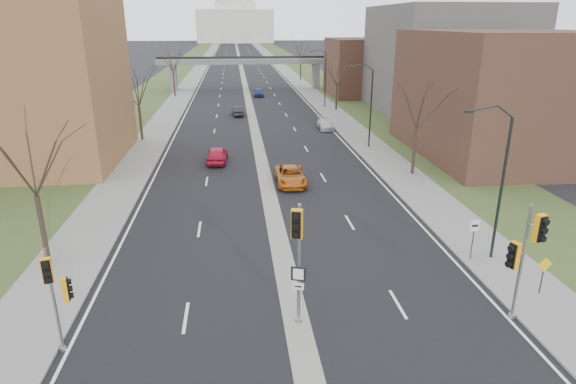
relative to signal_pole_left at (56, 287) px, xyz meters
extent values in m
plane|color=black|center=(9.59, -0.08, -3.06)|extent=(700.00, 700.00, 0.00)
cube|color=black|center=(9.59, 149.92, -3.05)|extent=(20.00, 600.00, 0.01)
cube|color=gray|center=(9.59, 149.92, -3.06)|extent=(1.20, 600.00, 0.02)
cube|color=gray|center=(21.59, 149.92, -3.00)|extent=(4.00, 600.00, 0.12)
cube|color=gray|center=(-2.41, 149.92, -3.00)|extent=(4.00, 600.00, 0.12)
cube|color=#314620|center=(27.59, 149.92, -3.01)|extent=(8.00, 600.00, 0.10)
cube|color=#314620|center=(-8.41, 149.92, -3.01)|extent=(8.00, 600.00, 0.10)
cube|color=brown|center=(33.59, 27.92, 2.94)|extent=(16.00, 20.00, 12.00)
cube|color=#56544E|center=(37.59, 51.92, 4.44)|extent=(18.00, 22.00, 15.00)
cube|color=brown|center=(31.59, 69.92, 1.94)|extent=(14.00, 14.00, 10.00)
cube|color=slate|center=(-4.41, 79.92, -0.56)|extent=(1.20, 2.50, 5.00)
cube|color=slate|center=(23.59, 79.92, -0.56)|extent=(1.20, 2.50, 5.00)
cube|color=slate|center=(9.59, 79.92, 2.44)|extent=(34.00, 3.00, 1.00)
cube|color=black|center=(9.59, 79.92, 3.14)|extent=(34.00, 0.15, 0.50)
cube|color=silver|center=(9.59, 319.92, 6.94)|extent=(48.00, 42.00, 20.00)
cube|color=silver|center=(9.59, 319.92, 18.94)|extent=(26.00, 26.00, 5.00)
cylinder|color=black|center=(21.39, 5.92, 1.06)|extent=(0.16, 0.16, 8.00)
cube|color=black|center=(19.09, 5.92, 5.41)|extent=(0.45, 0.18, 0.14)
cylinder|color=black|center=(21.39, 31.92, 1.06)|extent=(0.16, 0.16, 8.00)
cube|color=black|center=(19.09, 31.92, 5.41)|extent=(0.45, 0.18, 0.14)
cylinder|color=black|center=(21.39, 57.92, 1.06)|extent=(0.16, 0.16, 8.00)
cube|color=black|center=(19.09, 57.92, 5.41)|extent=(0.45, 0.18, 0.14)
cylinder|color=#382B21|center=(-3.41, 7.92, -0.94)|extent=(0.28, 0.28, 4.00)
cylinder|color=#382B21|center=(-3.41, 37.92, -1.06)|extent=(0.28, 0.28, 3.75)
cylinder|color=#382B21|center=(-3.41, 71.92, -0.81)|extent=(0.28, 0.28, 4.25)
cylinder|color=#382B21|center=(22.59, 21.92, -0.94)|extent=(0.28, 0.28, 4.00)
cylinder|color=#382B21|center=(22.59, 54.92, -1.19)|extent=(0.28, 0.28, 3.50)
cylinder|color=#382B21|center=(22.59, 94.92, -0.81)|extent=(0.28, 0.28, 4.25)
cylinder|color=gray|center=(-0.21, 0.11, -0.72)|extent=(0.13, 0.13, 4.67)
cylinder|color=gray|center=(-0.21, 0.11, -2.97)|extent=(0.25, 0.25, 0.18)
cube|color=orange|center=(-0.08, -0.31, 0.89)|extent=(0.47, 0.45, 1.03)
cube|color=orange|center=(0.21, 0.25, -0.27)|extent=(0.45, 0.47, 1.03)
cylinder|color=gray|center=(9.67, 1.05, -0.21)|extent=(0.15, 0.15, 5.70)
cylinder|color=gray|center=(9.67, 1.05, -2.95)|extent=(0.31, 0.31, 0.22)
cube|color=orange|center=(9.50, 0.53, 1.99)|extent=(0.57, 0.56, 1.26)
cube|color=black|center=(9.67, 1.05, -0.53)|extent=(0.64, 0.25, 0.66)
cube|color=silver|center=(9.67, 1.05, -1.14)|extent=(0.48, 0.20, 0.33)
cylinder|color=gray|center=(19.39, 0.27, -0.28)|extent=(0.15, 0.15, 5.54)
cylinder|color=gray|center=(19.39, 0.27, -2.95)|extent=(0.30, 0.30, 0.21)
cube|color=orange|center=(19.55, -0.24, 1.64)|extent=(0.56, 0.54, 1.23)
cube|color=orange|center=(18.88, 0.11, 0.25)|extent=(0.54, 0.56, 1.23)
cylinder|color=black|center=(20.12, 5.85, -1.92)|extent=(0.06, 0.06, 2.04)
cube|color=silver|center=(20.12, 5.85, -0.90)|extent=(0.51, 0.04, 0.65)
cylinder|color=black|center=(21.80, 1.97, -2.14)|extent=(0.06, 0.06, 1.59)
cube|color=yellow|center=(21.80, 1.97, -1.35)|extent=(0.77, 0.11, 0.77)
imported|color=#AE132F|center=(5.34, 27.81, -2.27)|extent=(2.08, 4.69, 1.57)
imported|color=black|center=(7.59, 52.18, -2.40)|extent=(1.76, 4.10, 1.31)
imported|color=#B35713|center=(11.59, 20.61, -2.34)|extent=(2.41, 5.16, 1.43)
imported|color=silver|center=(18.48, 41.71, -2.42)|extent=(1.82, 4.39, 1.27)
imported|color=navy|center=(11.59, 70.82, -2.34)|extent=(1.75, 4.22, 1.43)
camera|label=1|loc=(7.15, -17.25, 9.72)|focal=30.00mm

